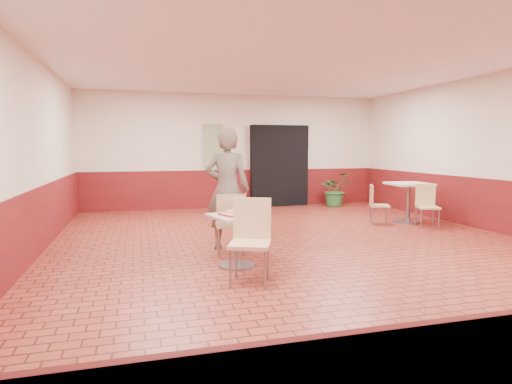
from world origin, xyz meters
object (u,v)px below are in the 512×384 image
object	(u,v)px
chair_second_front	(427,203)
second_table	(408,196)
long_john_donut	(241,212)
ring_donut	(230,211)
customer	(227,189)
chair_main_front	(251,236)
chair_main_back	(230,221)
potted_plant	(335,189)
chair_second_left	(376,202)
main_table	(237,232)
paper_cup	(246,208)
serving_tray	(237,214)

from	to	relation	value
chair_second_front	second_table	bearing A→B (deg)	112.97
long_john_donut	ring_donut	bearing A→B (deg)	133.09
customer	second_table	xyz separation A→B (m)	(4.24, 1.37, -0.38)
chair_main_front	chair_main_back	distance (m)	1.35
long_john_donut	second_table	bearing A→B (deg)	29.88
customer	ring_donut	distance (m)	0.98
chair_second_front	potted_plant	distance (m)	3.29
chair_second_front	chair_second_left	bearing A→B (deg)	166.36
main_table	paper_cup	world-z (taller)	paper_cup
chair_second_front	customer	bearing A→B (deg)	-149.62
main_table	ring_donut	distance (m)	0.29
second_table	long_john_donut	bearing A→B (deg)	-150.12
chair_main_front	ring_donut	distance (m)	0.78
potted_plant	second_table	bearing A→B (deg)	-81.16
long_john_donut	chair_second_front	size ratio (longest dim) A/B	0.20
second_table	serving_tray	bearing A→B (deg)	-151.08
ring_donut	long_john_donut	xyz separation A→B (m)	(0.13, -0.14, 0.01)
customer	long_john_donut	size ratio (longest dim) A/B	11.15
long_john_donut	second_table	world-z (taller)	second_table
chair_main_front	customer	bearing A→B (deg)	110.14
chair_main_front	paper_cup	world-z (taller)	chair_main_front
chair_main_back	chair_second_front	size ratio (longest dim) A/B	1.07
long_john_donut	main_table	bearing A→B (deg)	120.75
second_table	chair_second_left	bearing A→B (deg)	-178.14
main_table	potted_plant	xyz separation A→B (m)	(3.89, 5.08, -0.01)
customer	chair_second_left	world-z (taller)	customer
chair_main_back	ring_donut	xyz separation A→B (m)	(-0.13, -0.60, 0.23)
paper_cup	customer	bearing A→B (deg)	93.88
chair_main_back	serving_tray	world-z (taller)	chair_main_back
long_john_donut	chair_main_back	bearing A→B (deg)	89.53
serving_tray	long_john_donut	bearing A→B (deg)	-59.25
customer	serving_tray	bearing A→B (deg)	106.81
second_table	chair_second_front	world-z (taller)	chair_second_front
chair_main_front	long_john_donut	world-z (taller)	chair_main_front
serving_tray	long_john_donut	size ratio (longest dim) A/B	2.45
chair_main_front	serving_tray	distance (m)	0.70
long_john_donut	chair_second_left	bearing A→B (deg)	34.88
second_table	ring_donut	bearing A→B (deg)	-152.24
main_table	paper_cup	bearing A→B (deg)	32.36
serving_tray	second_table	bearing A→B (deg)	28.92
chair_second_left	chair_second_front	size ratio (longest dim) A/B	0.96
paper_cup	potted_plant	world-z (taller)	potted_plant
customer	potted_plant	size ratio (longest dim) A/B	2.05
chair_main_front	chair_main_back	world-z (taller)	chair_main_front
chair_main_front	paper_cup	size ratio (longest dim) A/B	11.64
main_table	potted_plant	distance (m)	6.40
chair_main_back	chair_second_front	xyz separation A→B (m)	(4.30, 1.15, -0.03)
second_table	chair_main_back	bearing A→B (deg)	-158.10
serving_tray	ring_donut	size ratio (longest dim) A/B	4.22
customer	chair_second_front	world-z (taller)	customer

